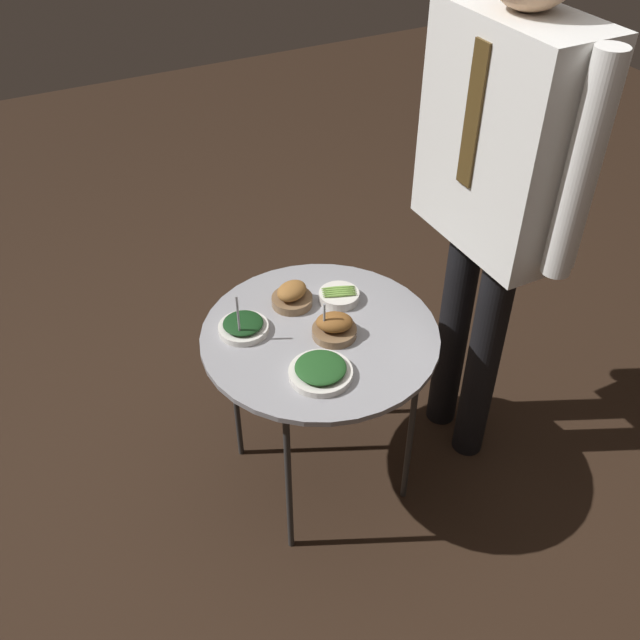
{
  "coord_description": "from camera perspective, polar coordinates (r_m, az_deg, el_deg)",
  "views": [
    {
      "loc": [
        1.43,
        -0.73,
        2.04
      ],
      "look_at": [
        0.0,
        0.0,
        0.71
      ],
      "focal_mm": 40.0,
      "sensor_mm": 36.0,
      "label": 1
    }
  ],
  "objects": [
    {
      "name": "bowl_asparagus_front_center",
      "position": [
        2.23,
        1.53,
        1.94
      ],
      "size": [
        0.13,
        0.13,
        0.04
      ],
      "color": "silver",
      "rests_on": "serving_cart"
    },
    {
      "name": "waiter_figure",
      "position": [
        2.1,
        14.22,
        12.08
      ],
      "size": [
        0.65,
        0.24,
        1.75
      ],
      "color": "black",
      "rests_on": "ground_plane"
    },
    {
      "name": "bowl_roast_mid_right",
      "position": [
        2.09,
        1.15,
        -0.57
      ],
      "size": [
        0.13,
        0.13,
        0.13
      ],
      "color": "brown",
      "rests_on": "serving_cart"
    },
    {
      "name": "bowl_spinach_back_right",
      "position": [
        1.97,
        0.05,
        -4.08
      ],
      "size": [
        0.18,
        0.18,
        0.04
      ],
      "color": "silver",
      "rests_on": "serving_cart"
    },
    {
      "name": "bowl_roast_near_rim",
      "position": [
        2.21,
        -2.26,
        1.93
      ],
      "size": [
        0.13,
        0.13,
        0.08
      ],
      "color": "brown",
      "rests_on": "serving_cart"
    },
    {
      "name": "ground_plane",
      "position": [
        2.6,
        0.0,
        -12.13
      ],
      "size": [
        8.0,
        8.0,
        0.0
      ],
      "primitive_type": "plane",
      "color": "black"
    },
    {
      "name": "bowl_spinach_front_left",
      "position": [
        2.13,
        -6.16,
        -0.5
      ],
      "size": [
        0.15,
        0.15,
        0.16
      ],
      "color": "silver",
      "rests_on": "serving_cart"
    },
    {
      "name": "serving_cart",
      "position": [
        2.15,
        0.0,
        -1.89
      ],
      "size": [
        0.71,
        0.71,
        0.66
      ],
      "color": "#939399",
      "rests_on": "ground_plane"
    }
  ]
}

